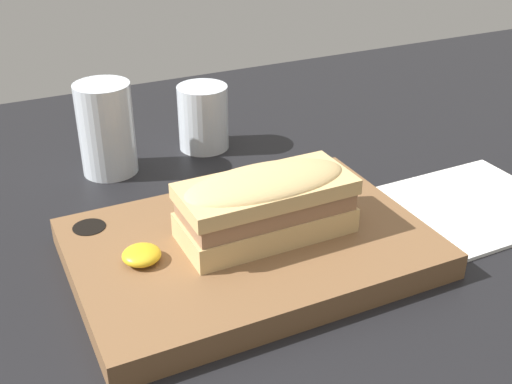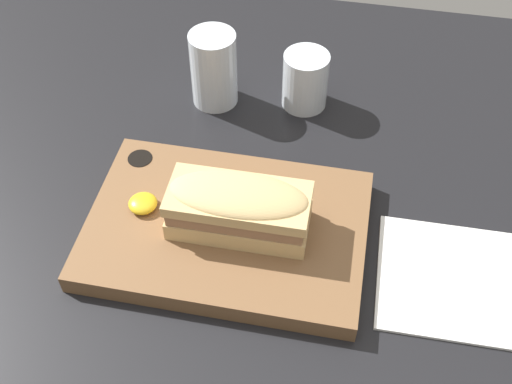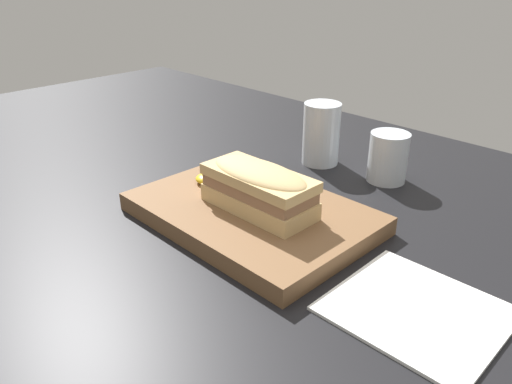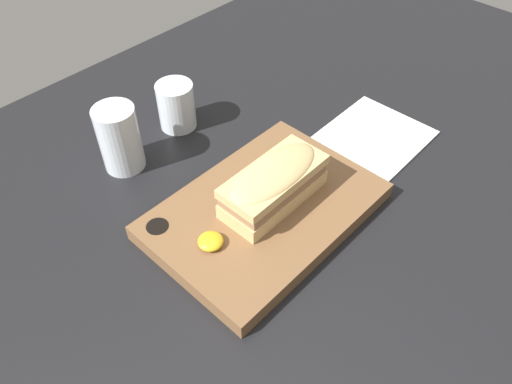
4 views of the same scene
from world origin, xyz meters
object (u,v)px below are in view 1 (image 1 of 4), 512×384
at_px(wine_glass, 203,119).
at_px(napkin, 475,204).
at_px(sandwich, 266,201).
at_px(water_glass, 107,135).
at_px(serving_board, 249,248).

bearing_deg(wine_glass, napkin, -52.39).
bearing_deg(wine_glass, sandwich, -98.68).
height_order(sandwich, water_glass, water_glass).
relative_size(water_glass, wine_glass, 1.33).
height_order(sandwich, napkin, sandwich).
distance_m(serving_board, wine_glass, 0.27).
xyz_separation_m(serving_board, napkin, (0.27, -0.01, -0.01)).
xyz_separation_m(water_glass, napkin, (0.34, -0.26, -0.05)).
bearing_deg(napkin, wine_glass, 127.61).
distance_m(sandwich, napkin, 0.26).
distance_m(wine_glass, napkin, 0.35).
distance_m(water_glass, wine_glass, 0.13).
bearing_deg(napkin, serving_board, 176.82).
relative_size(serving_board, water_glass, 2.97).
xyz_separation_m(serving_board, sandwich, (0.02, -0.00, 0.05)).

